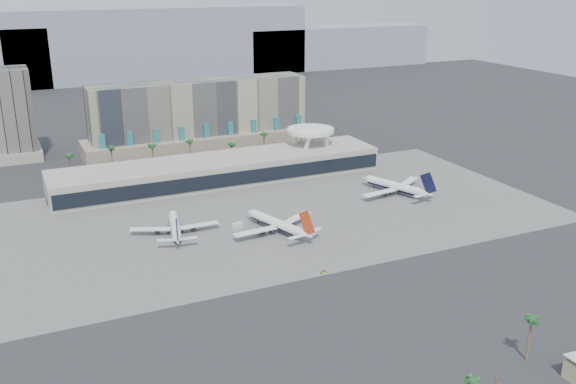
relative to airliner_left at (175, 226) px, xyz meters
name	(u,v)px	position (x,y,z in m)	size (l,w,h in m)	color
ground	(317,263)	(40.26, -49.75, -3.31)	(900.00, 900.00, 0.00)	#232326
apron_pad	(261,215)	(40.26, 5.25, -3.28)	(260.00, 130.00, 0.06)	#5B5B59
mountain_ridge	(129,49)	(68.14, 420.25, 26.58)	(680.00, 60.00, 70.00)	gray
hotel	(200,122)	(50.26, 124.66, 13.50)	(140.00, 30.00, 42.00)	#9E967B
office_tower	(9,120)	(-54.74, 150.25, 19.62)	(30.00, 30.00, 52.00)	black
terminal	(220,169)	(40.26, 60.09, 3.20)	(170.00, 32.50, 14.50)	#B3AC9D
saucer_structure	(311,133)	(95.26, 66.25, 15.14)	(26.00, 26.00, 21.89)	white
palm_row	(211,144)	(47.26, 95.25, 7.18)	(157.80, 2.80, 13.10)	brown
airliner_left	(175,226)	(0.00, 0.00, 0.00)	(36.22, 37.65, 13.13)	white
airliner_centre	(277,224)	(39.15, -15.59, 0.37)	(39.57, 40.96, 14.60)	white
airliner_right	(396,186)	(111.21, 5.16, 0.46)	(40.01, 41.30, 14.97)	white
service_vehicle_a	(237,225)	(25.63, -4.47, -2.19)	(4.60, 2.25, 2.25)	silver
service_vehicle_b	(311,234)	(50.31, -24.98, -2.54)	(3.01, 1.72, 1.55)	white
taxiway_sign	(323,272)	(38.28, -58.37, -2.84)	(2.07, 0.92, 0.95)	black
near_palm_b	(531,324)	(64.44, -130.11, 8.10)	(6.00, 6.00, 14.30)	brown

